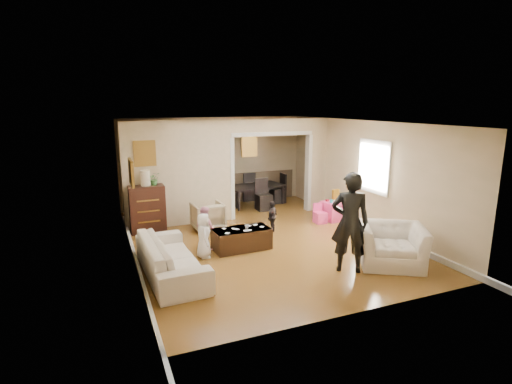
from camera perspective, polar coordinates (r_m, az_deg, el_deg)
name	(u,v)px	position (r m, az deg, el deg)	size (l,w,h in m)	color
floor	(259,239)	(8.98, 0.48, -6.81)	(7.00, 7.00, 0.00)	#A56C2A
partition_left	(180,174)	(9.94, -10.89, 2.62)	(2.75, 0.18, 2.60)	beige
partition_right	(316,165)	(11.32, 8.60, 3.91)	(0.55, 0.18, 2.60)	beige
partition_header	(272,125)	(10.57, 2.28, 9.56)	(2.22, 0.18, 0.35)	beige
window_pane	(374,167)	(9.64, 16.63, 3.52)	(0.03, 0.95, 1.10)	white
framed_art_partition	(145,153)	(9.64, -15.74, 5.37)	(0.45, 0.03, 0.55)	brown
framed_art_sofa_wall	(131,172)	(7.33, -17.55, 2.70)	(0.03, 0.55, 0.40)	brown
framed_art_alcove	(249,147)	(12.14, -0.96, 6.54)	(0.45, 0.03, 0.55)	brown
sofa	(171,257)	(7.26, -12.16, -9.16)	(2.26, 0.88, 0.66)	white
armchair_back	(208,216)	(9.64, -6.96, -3.46)	(0.71, 0.73, 0.67)	tan
armchair_front	(391,245)	(7.94, 18.92, -7.28)	(1.17, 1.02, 0.76)	white
dresser	(147,209)	(9.71, -15.39, -2.34)	(0.81, 0.46, 1.11)	#361710
table_lamp	(145,178)	(9.55, -15.65, 1.94)	(0.22, 0.22, 0.36)	beige
potted_plant	(154,179)	(9.58, -14.45, 1.85)	(0.27, 0.23, 0.30)	#3B7031
coffee_table	(242,239)	(8.35, -2.10, -6.76)	(1.17, 0.59, 0.44)	#331A10
coffee_cup	(247,227)	(8.25, -1.34, -5.06)	(0.09, 0.09, 0.09)	silver
play_table	(333,211)	(10.55, 11.05, -2.69)	(0.51, 0.51, 0.49)	#F9418E
cereal_box	(336,195)	(10.60, 11.39, -0.43)	(0.20, 0.07, 0.30)	yellow
cyan_cup	(331,201)	(10.38, 10.81, -1.30)	(0.08, 0.08, 0.08)	#25BBB7
toy_block	(327,200)	(10.52, 10.21, -1.18)	(0.08, 0.06, 0.05)	red
play_bowl	(338,202)	(10.41, 11.71, -1.37)	(0.23, 0.23, 0.06)	silver
dining_table	(255,195)	(11.89, -0.12, -0.45)	(1.70, 0.95, 0.60)	black
adult_person	(350,222)	(7.26, 13.38, -4.29)	(0.67, 0.44, 1.84)	black
child_kneel_a	(204,236)	(7.90, -7.57, -6.24)	(0.44, 0.29, 0.90)	white
child_kneel_b	(205,228)	(8.35, -7.36, -5.13)	(0.45, 0.35, 0.92)	pink
child_toddler	(272,217)	(9.34, 2.37, -3.59)	(0.45, 0.19, 0.77)	black
craft_papers	(243,229)	(8.28, -1.93, -5.30)	(0.93, 0.43, 0.00)	white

